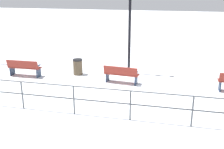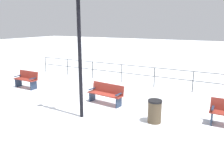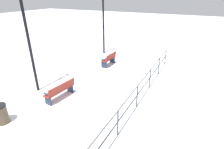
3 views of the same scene
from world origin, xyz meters
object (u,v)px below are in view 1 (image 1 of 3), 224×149
object	(u,v)px
bench_second	(121,74)
trash_bin	(78,67)
bench_third	(24,67)
lamppost_middle	(130,9)

from	to	relation	value
bench_second	trash_bin	distance (m)	2.50
bench_second	trash_bin	xyz separation A→B (m)	(0.81, 2.37, -0.05)
bench_second	bench_third	size ratio (longest dim) A/B	0.98
bench_third	lamppost_middle	size ratio (longest dim) A/B	0.33
bench_third	lamppost_middle	distance (m)	5.87
bench_third	trash_bin	world-z (taller)	bench_third
lamppost_middle	trash_bin	size ratio (longest dim) A/B	6.23
bench_third	bench_second	bearing A→B (deg)	-89.41
bench_second	lamppost_middle	bearing A→B (deg)	2.85
bench_third	trash_bin	xyz separation A→B (m)	(0.90, -2.44, -0.06)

